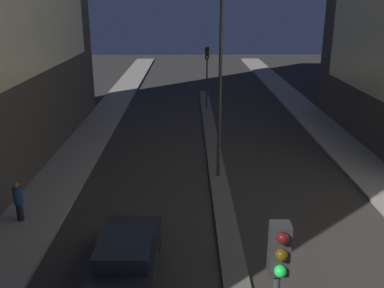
# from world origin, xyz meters

# --- Properties ---
(median_strip) EXTENTS (0.83, 35.77, 0.11)m
(median_strip) POSITION_xyz_m (0.00, 18.88, 0.06)
(median_strip) COLOR #56544F
(median_strip) RESTS_ON ground
(traffic_light_mid) EXTENTS (0.32, 0.42, 4.76)m
(traffic_light_mid) POSITION_xyz_m (0.00, 29.84, 3.59)
(traffic_light_mid) COLOR #383838
(traffic_light_mid) RESTS_ON median_strip
(street_lamp) EXTENTS (0.57, 0.57, 9.86)m
(street_lamp) POSITION_xyz_m (0.00, 16.27, 6.96)
(street_lamp) COLOR #383838
(street_lamp) RESTS_ON median_strip
(car_left_lane) EXTENTS (1.89, 4.48, 1.40)m
(car_left_lane) POSITION_xyz_m (-3.38, 8.46, 0.72)
(car_left_lane) COLOR black
(car_left_lane) RESTS_ON ground
(pedestrian_on_left_sidewalk) EXTENTS (0.34, 0.34, 1.57)m
(pedestrian_on_left_sidewalk) POSITION_xyz_m (-7.92, 11.82, 0.98)
(pedestrian_on_left_sidewalk) COLOR black
(pedestrian_on_left_sidewalk) RESTS_ON sidewalk_left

